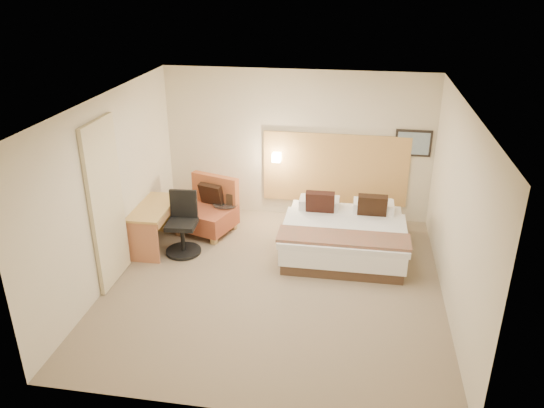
% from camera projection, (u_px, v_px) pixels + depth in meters
% --- Properties ---
extents(floor, '(4.80, 5.00, 0.02)m').
position_uv_depth(floor, '(275.00, 284.00, 7.81)').
color(floor, '#826F57').
rests_on(floor, ground).
extents(ceiling, '(4.80, 5.00, 0.02)m').
position_uv_depth(ceiling, '(275.00, 101.00, 6.71)').
color(ceiling, white).
rests_on(ceiling, floor).
extents(wall_back, '(4.80, 0.02, 2.70)m').
position_uv_depth(wall_back, '(297.00, 145.00, 9.52)').
color(wall_back, beige).
rests_on(wall_back, floor).
extents(wall_front, '(4.80, 0.02, 2.70)m').
position_uv_depth(wall_front, '(233.00, 304.00, 4.99)').
color(wall_front, beige).
rests_on(wall_front, floor).
extents(wall_left, '(0.02, 5.00, 2.70)m').
position_uv_depth(wall_left, '(110.00, 189.00, 7.62)').
color(wall_left, beige).
rests_on(wall_left, floor).
extents(wall_right, '(0.02, 5.00, 2.70)m').
position_uv_depth(wall_right, '(458.00, 212.00, 6.90)').
color(wall_right, beige).
rests_on(wall_right, floor).
extents(headboard_panel, '(2.60, 0.04, 1.30)m').
position_uv_depth(headboard_panel, '(335.00, 169.00, 9.54)').
color(headboard_panel, tan).
rests_on(headboard_panel, wall_back).
extents(art_frame, '(0.62, 0.03, 0.47)m').
position_uv_depth(art_frame, '(413.00, 143.00, 9.13)').
color(art_frame, black).
rests_on(art_frame, wall_back).
extents(art_canvas, '(0.54, 0.01, 0.39)m').
position_uv_depth(art_canvas, '(413.00, 143.00, 9.12)').
color(art_canvas, slate).
rests_on(art_canvas, wall_back).
extents(lamp_arm, '(0.02, 0.12, 0.02)m').
position_uv_depth(lamp_arm, '(277.00, 156.00, 9.57)').
color(lamp_arm, silver).
rests_on(lamp_arm, wall_back).
extents(lamp_shade, '(0.15, 0.15, 0.15)m').
position_uv_depth(lamp_shade, '(277.00, 157.00, 9.52)').
color(lamp_shade, '#FFEDC6').
rests_on(lamp_shade, wall_back).
extents(curtain, '(0.06, 0.90, 2.42)m').
position_uv_depth(curtain, '(107.00, 204.00, 7.44)').
color(curtain, beige).
rests_on(curtain, wall_left).
extents(bottle_a, '(0.06, 0.06, 0.18)m').
position_uv_depth(bottle_a, '(222.00, 198.00, 9.26)').
color(bottle_a, '#8DABDB').
rests_on(bottle_a, side_table).
extents(menu_folder, '(0.12, 0.05, 0.19)m').
position_uv_depth(menu_folder, '(230.00, 200.00, 9.18)').
color(menu_folder, '#2F1E13').
rests_on(menu_folder, side_table).
extents(bed, '(1.98, 1.89, 0.95)m').
position_uv_depth(bed, '(344.00, 234.00, 8.59)').
color(bed, '#483324').
rests_on(bed, floor).
extents(lounge_chair, '(1.10, 1.03, 0.95)m').
position_uv_depth(lounge_chair, '(208.00, 211.00, 9.26)').
color(lounge_chair, '#AC7851').
rests_on(lounge_chair, floor).
extents(side_table, '(0.48, 0.48, 0.49)m').
position_uv_depth(side_table, '(226.00, 215.00, 9.35)').
color(side_table, silver).
rests_on(side_table, floor).
extents(desk, '(0.57, 1.18, 0.73)m').
position_uv_depth(desk, '(155.00, 215.00, 8.64)').
color(desk, tan).
rests_on(desk, floor).
extents(desk_chair, '(0.61, 0.61, 1.01)m').
position_uv_depth(desk_chair, '(183.00, 228.00, 8.54)').
color(desk_chair, black).
rests_on(desk_chair, floor).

